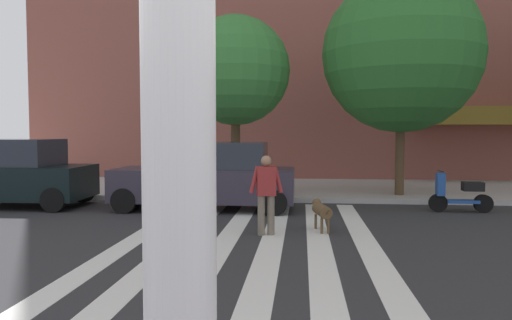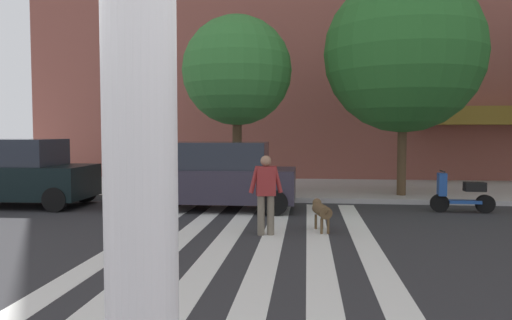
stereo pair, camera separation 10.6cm
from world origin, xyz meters
name	(u,v)px [view 1 (the left image)]	position (x,y,z in m)	size (l,w,h in m)	color
ground_plane	(297,260)	(0.00, 6.48, 0.00)	(160.00, 160.00, 0.00)	#2B2B2D
sidewalk_far	(300,189)	(0.00, 15.97, 0.07)	(80.00, 6.00, 0.15)	#ABA8A6
crosswalk_stripes	(240,258)	(-0.95, 6.48, 0.00)	(4.95, 12.37, 0.01)	silver
parked_car_near_curb	(9,174)	(-8.25, 11.54, 0.92)	(4.65, 2.10, 1.92)	black
parked_car_behind_first	(206,176)	(-2.53, 11.54, 0.91)	(4.90, 1.91, 1.84)	#2E2937
parked_scooter	(461,194)	(4.24, 11.67, 0.48)	(1.63, 0.50, 1.11)	black
street_tree_nearest	(235,71)	(-2.06, 13.99, 4.06)	(3.49, 3.49, 5.67)	#4C3823
street_tree_middle	(402,54)	(3.12, 13.99, 4.53)	(4.87, 4.87, 6.82)	#4C3823
pedestrian_dog_walker	(266,190)	(-0.65, 8.37, 0.93)	(0.71, 0.32, 1.64)	#6B6051
dog_on_leash	(321,210)	(0.49, 8.91, 0.44)	(0.42, 1.13, 0.65)	brown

